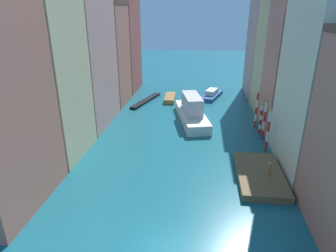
{
  "coord_description": "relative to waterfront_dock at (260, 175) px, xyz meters",
  "views": [
    {
      "loc": [
        2.12,
        -14.56,
        14.74
      ],
      "look_at": [
        -1.74,
        18.35,
        1.5
      ],
      "focal_mm": 31.26,
      "sensor_mm": 36.0,
      "label": 1
    }
  ],
  "objects": [
    {
      "name": "ground_plane",
      "position": [
        -7.9,
        14.5,
        -0.32
      ],
      "size": [
        154.0,
        154.0,
        0.0
      ],
      "primitive_type": "plane",
      "color": "#196070"
    },
    {
      "name": "building_left_1",
      "position": [
        -21.59,
        2.85,
        10.88
      ],
      "size": [
        6.96,
        8.0,
        22.39
      ],
      "color": "beige",
      "rests_on": "ground"
    },
    {
      "name": "building_left_2",
      "position": [
        -21.59,
        12.28,
        10.9
      ],
      "size": [
        6.96,
        10.59,
        22.41
      ],
      "color": "tan",
      "rests_on": "ground"
    },
    {
      "name": "building_left_3",
      "position": [
        -21.59,
        21.78,
        7.79
      ],
      "size": [
        6.96,
        7.86,
        16.2
      ],
      "color": "#C6705B",
      "rests_on": "ground"
    },
    {
      "name": "building_left_4",
      "position": [
        -21.59,
        30.53,
        9.26
      ],
      "size": [
        6.96,
        9.01,
        19.14
      ],
      "color": "#B25147",
      "rests_on": "ground"
    },
    {
      "name": "building_right_1",
      "position": [
        5.79,
        3.07,
        10.82
      ],
      "size": [
        6.96,
        10.52,
        22.25
      ],
      "color": "beige",
      "rests_on": "ground"
    },
    {
      "name": "building_right_2",
      "position": [
        5.79,
        12.54,
        7.82
      ],
      "size": [
        6.96,
        7.64,
        16.28
      ],
      "color": "#C6705B",
      "rests_on": "ground"
    },
    {
      "name": "building_right_3",
      "position": [
        5.79,
        20.38,
        9.91
      ],
      "size": [
        6.96,
        8.04,
        20.43
      ],
      "color": "#DBB77A",
      "rests_on": "ground"
    },
    {
      "name": "building_right_4",
      "position": [
        5.79,
        29.58,
        10.89
      ],
      "size": [
        6.96,
        10.28,
        22.4
      ],
      "color": "tan",
      "rests_on": "ground"
    },
    {
      "name": "waterfront_dock",
      "position": [
        0.0,
        0.0,
        0.0
      ],
      "size": [
        4.15,
        7.93,
        0.64
      ],
      "color": "brown",
      "rests_on": "ground"
    },
    {
      "name": "person_on_dock",
      "position": [
        0.62,
        -0.51,
        0.97
      ],
      "size": [
        0.36,
        0.36,
        1.4
      ],
      "color": "olive",
      "rests_on": "waterfront_dock"
    },
    {
      "name": "mooring_pole_0",
      "position": [
        1.66,
        5.96,
        2.2
      ],
      "size": [
        0.3,
        0.3,
        4.95
      ],
      "color": "red",
      "rests_on": "ground"
    },
    {
      "name": "mooring_pole_1",
      "position": [
        1.84,
        9.08,
        2.2
      ],
      "size": [
        0.28,
        0.28,
        4.96
      ],
      "color": "red",
      "rests_on": "ground"
    },
    {
      "name": "mooring_pole_2",
      "position": [
        1.81,
        10.95,
        1.75
      ],
      "size": [
        0.35,
        0.35,
        4.03
      ],
      "color": "red",
      "rests_on": "ground"
    },
    {
      "name": "mooring_pole_3",
      "position": [
        1.5,
        12.91,
        2.21
      ],
      "size": [
        0.27,
        0.27,
        4.99
      ],
      "color": "red",
      "rests_on": "ground"
    },
    {
      "name": "vaporetto_white",
      "position": [
        -7.0,
        14.62,
        1.03
      ],
      "size": [
        5.64,
        12.02,
        3.69
      ],
      "color": "white",
      "rests_on": "ground"
    },
    {
      "name": "gondola_black",
      "position": [
        -15.14,
        22.89,
        -0.13
      ],
      "size": [
        3.64,
        9.44,
        0.37
      ],
      "color": "black",
      "rests_on": "ground"
    },
    {
      "name": "motorboat_0",
      "position": [
        -3.91,
        26.86,
        0.21
      ],
      "size": [
        4.33,
        7.22,
        1.46
      ],
      "color": "#234C93",
      "rests_on": "ground"
    },
    {
      "name": "motorboat_1",
      "position": [
        -11.18,
        24.43,
        0.04
      ],
      "size": [
        1.89,
        5.51,
        0.73
      ],
      "color": "olive",
      "rests_on": "ground"
    }
  ]
}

